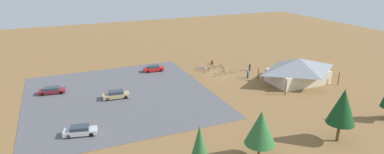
{
  "coord_description": "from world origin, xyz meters",
  "views": [
    {
      "loc": [
        32.6,
        60.11,
        23.2
      ],
      "look_at": [
        7.54,
        2.21,
        1.2
      ],
      "focal_mm": 30.08,
      "sensor_mm": 36.0,
      "label": 1
    }
  ],
  "objects_px": {
    "bicycle_white_mid_cluster": "(294,66)",
    "bicycle_yellow_yard_center": "(232,72)",
    "bicycle_black_yard_right": "(209,69)",
    "bicycle_silver_near_porch": "(224,70)",
    "visitor_crossing_yard": "(248,74)",
    "trash_bin": "(212,62)",
    "bicycle_black_lone_east": "(216,75)",
    "bicycle_yellow_by_bin": "(318,72)",
    "bicycle_blue_near_sign": "(199,69)",
    "lot_sign": "(203,71)",
    "pine_midwest": "(199,147)",
    "car_red_front_row": "(154,68)",
    "visitor_near_lot": "(288,66)",
    "bicycle_green_yard_left": "(213,67)",
    "car_tan_end_stall": "(116,95)",
    "visitor_at_bikes": "(250,67)",
    "pine_west": "(343,107)",
    "bike_pavilion": "(298,69)",
    "car_maroon_second_row": "(52,90)",
    "car_silver_near_entry": "(80,131)",
    "bicycle_red_yard_front": "(221,66)",
    "pine_far_west": "(261,128)",
    "bicycle_purple_edge_south": "(223,73)",
    "bicycle_orange_front_row": "(204,71)",
    "bicycle_teal_trailside": "(307,68)"
  },
  "relations": [
    {
      "from": "bicycle_teal_trailside",
      "to": "pine_west",
      "type": "bearing_deg",
      "value": 54.86
    },
    {
      "from": "bicycle_black_yard_right",
      "to": "bicycle_silver_near_porch",
      "type": "height_order",
      "value": "bicycle_silver_near_porch"
    },
    {
      "from": "bike_pavilion",
      "to": "bicycle_yellow_by_bin",
      "type": "height_order",
      "value": "bike_pavilion"
    },
    {
      "from": "bicycle_black_lone_east",
      "to": "bicycle_yellow_by_bin",
      "type": "bearing_deg",
      "value": 162.39
    },
    {
      "from": "bicycle_green_yard_left",
      "to": "visitor_near_lot",
      "type": "bearing_deg",
      "value": 153.3
    },
    {
      "from": "bicycle_white_mid_cluster",
      "to": "bike_pavilion",
      "type": "bearing_deg",
      "value": 53.45
    },
    {
      "from": "car_red_front_row",
      "to": "visitor_near_lot",
      "type": "bearing_deg",
      "value": 159.39
    },
    {
      "from": "lot_sign",
      "to": "pine_midwest",
      "type": "bearing_deg",
      "value": 64.17
    },
    {
      "from": "car_red_front_row",
      "to": "bicycle_blue_near_sign",
      "type": "bearing_deg",
      "value": 162.06
    },
    {
      "from": "trash_bin",
      "to": "car_red_front_row",
      "type": "bearing_deg",
      "value": -0.42
    },
    {
      "from": "bicycle_purple_edge_south",
      "to": "car_tan_end_stall",
      "type": "bearing_deg",
      "value": 9.21
    },
    {
      "from": "pine_west",
      "to": "car_tan_end_stall",
      "type": "bearing_deg",
      "value": -47.25
    },
    {
      "from": "car_tan_end_stall",
      "to": "visitor_crossing_yard",
      "type": "relative_size",
      "value": 2.65
    },
    {
      "from": "pine_west",
      "to": "bicycle_black_lone_east",
      "type": "bearing_deg",
      "value": -84.94
    },
    {
      "from": "car_silver_near_entry",
      "to": "bicycle_white_mid_cluster",
      "type": "bearing_deg",
      "value": -164.83
    },
    {
      "from": "visitor_near_lot",
      "to": "bicycle_yellow_yard_center",
      "type": "bearing_deg",
      "value": -11.41
    },
    {
      "from": "bicycle_red_yard_front",
      "to": "bicycle_teal_trailside",
      "type": "bearing_deg",
      "value": 151.64
    },
    {
      "from": "car_maroon_second_row",
      "to": "visitor_at_bikes",
      "type": "bearing_deg",
      "value": 176.02
    },
    {
      "from": "bicycle_yellow_by_bin",
      "to": "car_tan_end_stall",
      "type": "relative_size",
      "value": 0.34
    },
    {
      "from": "bicycle_white_mid_cluster",
      "to": "bicycle_yellow_yard_center",
      "type": "bearing_deg",
      "value": -8.09
    },
    {
      "from": "bicycle_blue_near_sign",
      "to": "bicycle_red_yard_front",
      "type": "height_order",
      "value": "bicycle_blue_near_sign"
    },
    {
      "from": "bicycle_black_lone_east",
      "to": "lot_sign",
      "type": "bearing_deg",
      "value": -20.0
    },
    {
      "from": "pine_far_west",
      "to": "bicycle_blue_near_sign",
      "type": "distance_m",
      "value": 37.03
    },
    {
      "from": "bicycle_blue_near_sign",
      "to": "bicycle_black_lone_east",
      "type": "bearing_deg",
      "value": 107.35
    },
    {
      "from": "pine_far_west",
      "to": "bicycle_red_yard_front",
      "type": "xyz_separation_m",
      "value": [
        -13.92,
        -36.03,
        -3.98
      ]
    },
    {
      "from": "car_silver_near_entry",
      "to": "bicycle_blue_near_sign",
      "type": "bearing_deg",
      "value": -143.5
    },
    {
      "from": "bicycle_red_yard_front",
      "to": "car_silver_near_entry",
      "type": "bearing_deg",
      "value": 31.57
    },
    {
      "from": "pine_far_west",
      "to": "car_silver_near_entry",
      "type": "bearing_deg",
      "value": -36.75
    },
    {
      "from": "pine_west",
      "to": "bicycle_black_yard_right",
      "type": "bearing_deg",
      "value": -86.13
    },
    {
      "from": "visitor_crossing_yard",
      "to": "visitor_at_bikes",
      "type": "height_order",
      "value": "visitor_crossing_yard"
    },
    {
      "from": "bicycle_silver_near_porch",
      "to": "car_red_front_row",
      "type": "bearing_deg",
      "value": -23.11
    },
    {
      "from": "bicycle_white_mid_cluster",
      "to": "lot_sign",
      "type": "bearing_deg",
      "value": -6.97
    },
    {
      "from": "pine_midwest",
      "to": "bicycle_yellow_yard_center",
      "type": "relative_size",
      "value": 4.86
    },
    {
      "from": "bicycle_orange_front_row",
      "to": "pine_far_west",
      "type": "bearing_deg",
      "value": 75.96
    },
    {
      "from": "bicycle_black_lone_east",
      "to": "visitor_crossing_yard",
      "type": "bearing_deg",
      "value": 147.96
    },
    {
      "from": "bicycle_red_yard_front",
      "to": "visitor_at_bikes",
      "type": "bearing_deg",
      "value": 133.21
    },
    {
      "from": "car_maroon_second_row",
      "to": "bike_pavilion",
      "type": "bearing_deg",
      "value": 163.9
    },
    {
      "from": "bike_pavilion",
      "to": "visitor_crossing_yard",
      "type": "xyz_separation_m",
      "value": [
        7.96,
        -6.49,
        -1.91
      ]
    },
    {
      "from": "visitor_crossing_yard",
      "to": "trash_bin",
      "type": "bearing_deg",
      "value": -78.98
    },
    {
      "from": "pine_midwest",
      "to": "visitor_near_lot",
      "type": "bearing_deg",
      "value": -140.66
    },
    {
      "from": "bicycle_green_yard_left",
      "to": "car_maroon_second_row",
      "type": "distance_m",
      "value": 35.53
    },
    {
      "from": "pine_far_west",
      "to": "car_silver_near_entry",
      "type": "xyz_separation_m",
      "value": [
        20.19,
        -15.07,
        -3.58
      ]
    },
    {
      "from": "bicycle_blue_near_sign",
      "to": "car_maroon_second_row",
      "type": "height_order",
      "value": "car_maroon_second_row"
    },
    {
      "from": "bicycle_orange_front_row",
      "to": "car_silver_near_entry",
      "type": "relative_size",
      "value": 0.36
    },
    {
      "from": "visitor_crossing_yard",
      "to": "bicycle_green_yard_left",
      "type": "bearing_deg",
      "value": -68.12
    },
    {
      "from": "lot_sign",
      "to": "bicycle_black_lone_east",
      "type": "distance_m",
      "value": 3.17
    },
    {
      "from": "visitor_at_bikes",
      "to": "bicycle_green_yard_left",
      "type": "bearing_deg",
      "value": -36.28
    },
    {
      "from": "bike_pavilion",
      "to": "bicycle_black_yard_right",
      "type": "height_order",
      "value": "bike_pavilion"
    },
    {
      "from": "pine_midwest",
      "to": "visitor_near_lot",
      "type": "relative_size",
      "value": 4.2
    },
    {
      "from": "bicycle_silver_near_porch",
      "to": "car_tan_end_stall",
      "type": "xyz_separation_m",
      "value": [
        25.78,
        6.17,
        0.38
      ]
    }
  ]
}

